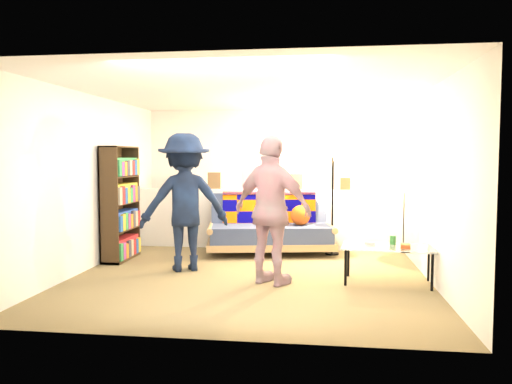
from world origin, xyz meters
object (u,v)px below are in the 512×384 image
(futon_sofa, at_px, (271,228))
(coffee_table, at_px, (389,248))
(floor_lamp, at_px, (333,182))
(person_right, at_px, (272,210))
(person_left, at_px, (185,202))
(bookshelf, at_px, (120,207))

(futon_sofa, xyz_separation_m, coffee_table, (1.61, -1.74, 0.03))
(floor_lamp, bearing_deg, person_right, -111.10)
(futon_sofa, distance_m, person_left, 1.79)
(bookshelf, distance_m, coffee_table, 3.95)
(futon_sofa, bearing_deg, person_right, -84.03)
(coffee_table, height_order, person_right, person_right)
(floor_lamp, relative_size, person_right, 0.90)
(floor_lamp, bearing_deg, futon_sofa, -178.30)
(coffee_table, bearing_deg, bookshelf, 166.01)
(coffee_table, bearing_deg, futon_sofa, 132.87)
(bookshelf, bearing_deg, futon_sofa, 19.69)
(bookshelf, distance_m, floor_lamp, 3.30)
(bookshelf, height_order, floor_lamp, bookshelf)
(futon_sofa, relative_size, bookshelf, 1.25)
(person_left, bearing_deg, coffee_table, 149.03)
(bookshelf, relative_size, coffee_table, 1.47)
(futon_sofa, xyz_separation_m, person_left, (-1.05, -1.35, 0.53))
(bookshelf, distance_m, person_left, 1.29)
(coffee_table, bearing_deg, floor_lamp, 109.80)
(futon_sofa, relative_size, coffee_table, 1.83)
(person_right, bearing_deg, person_left, 2.24)
(person_right, bearing_deg, bookshelf, 2.28)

